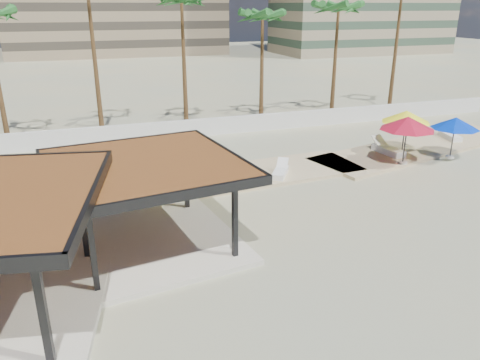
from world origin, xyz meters
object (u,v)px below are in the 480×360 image
object	(u,v)px
lounger_b	(280,172)
lounger_d	(450,136)
umbrella_c	(408,124)
lounger_c	(388,150)
pavilion_central	(147,197)

from	to	relation	value
lounger_b	lounger_d	world-z (taller)	lounger_d
umbrella_c	lounger_b	bearing A→B (deg)	176.04
lounger_b	lounger_c	world-z (taller)	lounger_c
umbrella_c	lounger_c	world-z (taller)	umbrella_c
lounger_b	lounger_d	distance (m)	13.99
pavilion_central	lounger_c	size ratio (longest dim) A/B	3.13
lounger_b	pavilion_central	bearing A→B (deg)	157.68
umbrella_c	pavilion_central	bearing A→B (deg)	-162.68
lounger_d	lounger_c	bearing A→B (deg)	117.47
umbrella_c	lounger_b	world-z (taller)	umbrella_c
lounger_b	lounger_d	bearing A→B (deg)	-44.24
pavilion_central	lounger_c	distance (m)	16.75
pavilion_central	lounger_d	distance (m)	22.85
pavilion_central	lounger_d	bearing A→B (deg)	13.27
pavilion_central	lounger_b	xyz separation A→B (m)	(7.63, 5.16, -1.66)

